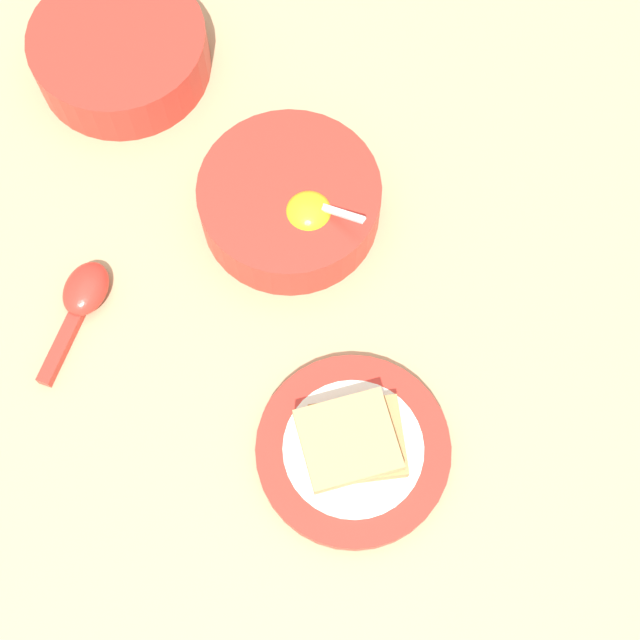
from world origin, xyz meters
The scene contains 6 objects.
ground_plane centered at (0.00, 0.00, 0.00)m, with size 3.00×3.00×0.00m, color tan.
egg_bowl centered at (-0.01, 0.00, 0.03)m, with size 0.18×0.18×0.08m.
toast_plate centered at (0.09, -0.23, 0.01)m, with size 0.18×0.18×0.02m.
toast_sandwich centered at (0.09, -0.23, 0.03)m, with size 0.11×0.10×0.03m.
soup_spoon centered at (-0.19, -0.13, 0.01)m, with size 0.05×0.13×0.03m.
congee_bowl centered at (-0.22, 0.14, 0.03)m, with size 0.19×0.19×0.05m.
Camera 1 is at (0.09, -0.41, 0.80)m, focal length 50.00 mm.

